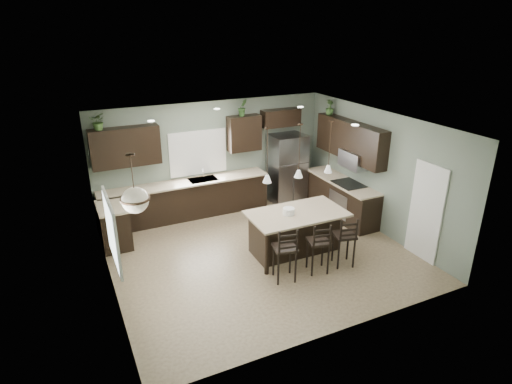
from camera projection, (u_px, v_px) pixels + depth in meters
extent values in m
plane|color=#9E8466|center=(260.00, 253.00, 9.12)|extent=(6.00, 6.00, 0.00)
cube|color=white|center=(426.00, 212.00, 8.63)|extent=(0.04, 0.82, 2.04)
cube|color=white|center=(198.00, 153.00, 10.68)|extent=(1.35, 0.02, 1.00)
cube|color=white|center=(111.00, 232.00, 6.69)|extent=(0.02, 1.10, 1.00)
cube|color=black|center=(114.00, 226.00, 9.30)|extent=(0.60, 0.90, 0.90)
cube|color=beige|center=(113.00, 207.00, 9.14)|extent=(0.66, 0.96, 0.04)
cube|color=black|center=(187.00, 200.00, 10.67)|extent=(4.20, 0.60, 0.90)
cube|color=beige|center=(186.00, 183.00, 10.48)|extent=(4.20, 0.66, 0.04)
cube|color=gray|center=(203.00, 179.00, 10.65)|extent=(0.70, 0.45, 0.01)
cylinder|color=silver|center=(203.00, 174.00, 10.57)|extent=(0.02, 0.02, 0.28)
cube|color=black|center=(125.00, 147.00, 9.70)|extent=(1.55, 0.34, 0.90)
cube|color=black|center=(244.00, 133.00, 10.87)|extent=(0.85, 0.34, 0.90)
cube|color=black|center=(281.00, 118.00, 11.18)|extent=(1.05, 0.34, 0.45)
cube|color=black|center=(341.00, 199.00, 10.76)|extent=(0.60, 2.35, 0.90)
cube|color=beige|center=(342.00, 181.00, 10.58)|extent=(0.66, 2.35, 0.04)
cube|color=black|center=(349.00, 184.00, 10.34)|extent=(0.58, 0.75, 0.02)
cube|color=gray|center=(337.00, 205.00, 10.41)|extent=(0.01, 0.72, 0.60)
cube|color=black|center=(350.00, 140.00, 10.25)|extent=(0.34, 2.35, 0.90)
cube|color=gray|center=(354.00, 159.00, 10.15)|extent=(0.40, 0.75, 0.40)
cube|color=gray|center=(287.00, 169.00, 11.46)|extent=(0.90, 0.74, 1.85)
cube|color=black|center=(296.00, 233.00, 9.01)|extent=(2.03, 1.17, 0.92)
cylinder|color=white|center=(289.00, 211.00, 8.73)|extent=(0.24, 0.24, 0.14)
cube|color=black|center=(285.00, 253.00, 8.01)|extent=(0.49, 0.49, 1.13)
cube|color=black|center=(318.00, 247.00, 8.29)|extent=(0.48, 0.48, 1.08)
cube|color=black|center=(344.00, 241.00, 8.52)|extent=(0.49, 0.49, 1.08)
imported|color=#385A27|center=(98.00, 121.00, 9.23)|extent=(0.43, 0.40, 0.39)
imported|color=#325A27|center=(243.00, 107.00, 10.58)|extent=(0.25, 0.21, 0.43)
imported|color=#365927|center=(330.00, 107.00, 10.74)|extent=(0.24, 0.24, 0.37)
plane|color=slate|center=(213.00, 156.00, 10.90)|extent=(6.00, 0.00, 6.00)
plane|color=slate|center=(341.00, 256.00, 6.30)|extent=(6.00, 0.00, 6.00)
plane|color=slate|center=(105.00, 220.00, 7.41)|extent=(0.00, 5.50, 5.50)
plane|color=slate|center=(378.00, 172.00, 9.79)|extent=(0.00, 5.50, 5.50)
plane|color=white|center=(260.00, 124.00, 8.08)|extent=(6.00, 6.00, 0.00)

